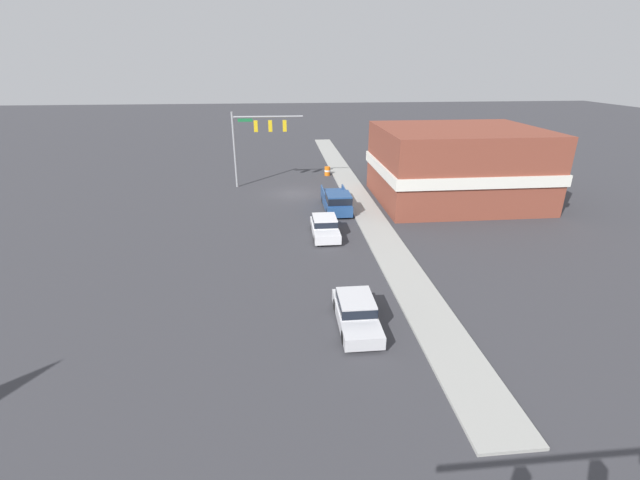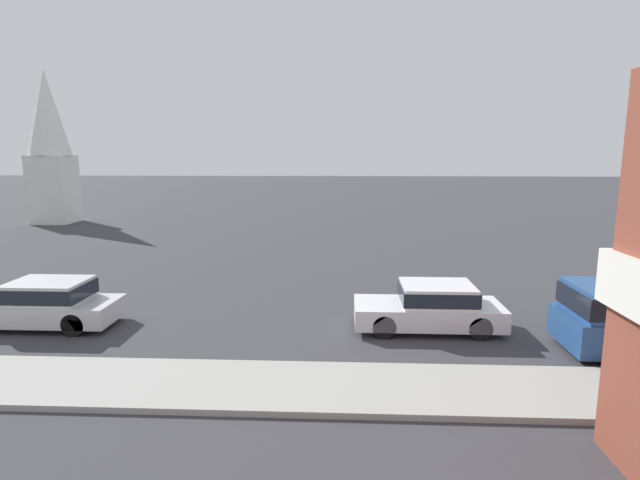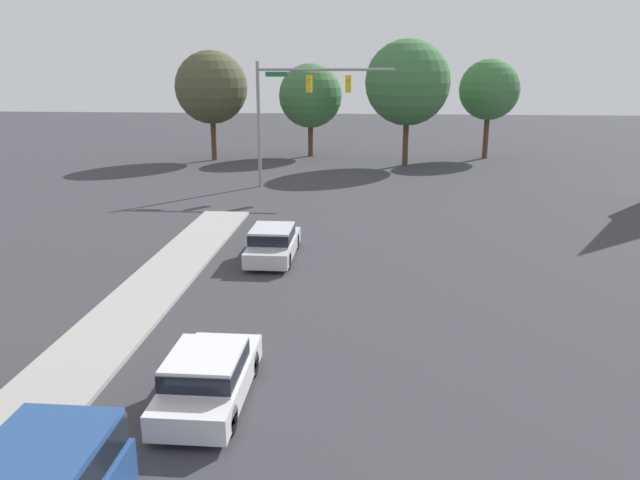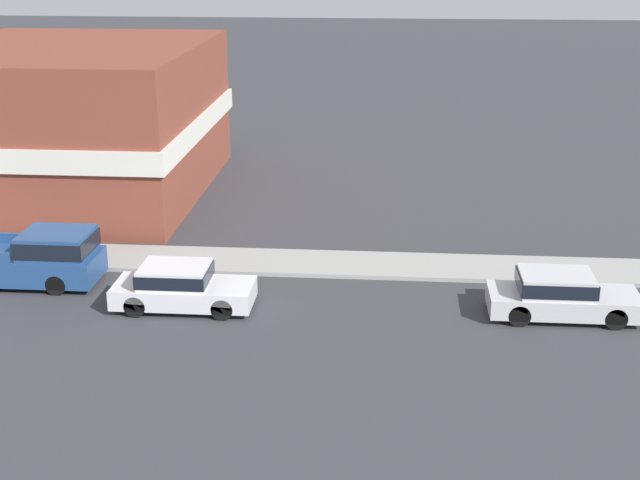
% 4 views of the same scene
% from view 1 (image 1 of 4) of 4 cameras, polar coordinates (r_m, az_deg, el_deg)
% --- Properties ---
extents(ground_plane, '(200.00, 200.00, 0.00)m').
position_cam_1_polar(ground_plane, '(40.98, -3.39, 6.16)').
color(ground_plane, '#38383D').
extents(sidewalk_curb, '(2.40, 60.00, 0.14)m').
position_cam_1_polar(sidewalk_curb, '(41.55, 4.54, 6.46)').
color(sidewalk_curb, '#9E9E99').
rests_on(sidewalk_curb, ground).
extents(near_signal_assembly, '(6.83, 0.49, 7.28)m').
position_cam_1_polar(near_signal_assembly, '(42.92, -8.40, 14.02)').
color(near_signal_assembly, gray).
rests_on(near_signal_assembly, ground).
extents(car_lead, '(1.79, 4.26, 1.37)m').
position_cam_1_polar(car_lead, '(30.61, 0.65, 1.86)').
color(car_lead, black).
rests_on(car_lead, ground).
extents(car_second_ahead, '(1.76, 4.44, 1.39)m').
position_cam_1_polar(car_second_ahead, '(20.44, 4.85, -9.43)').
color(car_second_ahead, black).
rests_on(car_second_ahead, ground).
extents(pickup_truck_parked, '(2.02, 5.71, 1.80)m').
position_cam_1_polar(pickup_truck_parked, '(35.84, 2.24, 5.25)').
color(pickup_truck_parked, black).
rests_on(pickup_truck_parked, ground).
extents(construction_barrel, '(0.63, 0.63, 0.96)m').
position_cam_1_polar(construction_barrel, '(47.80, 0.98, 9.18)').
color(construction_barrel, orange).
rests_on(construction_barrel, ground).
extents(corner_brick_building, '(13.90, 11.47, 6.40)m').
position_cam_1_polar(corner_brick_building, '(40.10, 17.73, 9.47)').
color(corner_brick_building, brown).
rests_on(corner_brick_building, ground).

